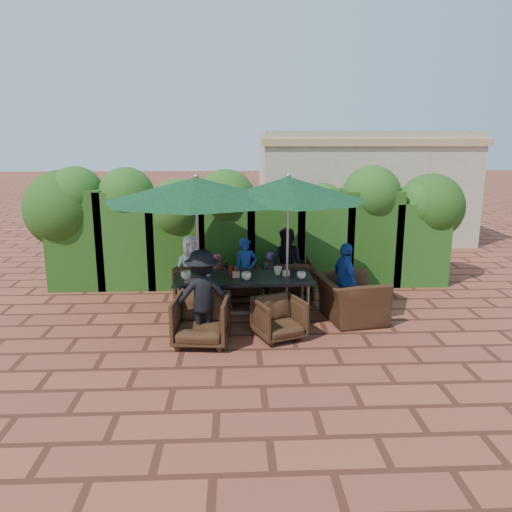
{
  "coord_description": "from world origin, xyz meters",
  "views": [
    {
      "loc": [
        -0.34,
        -7.87,
        3.01
      ],
      "look_at": [
        0.03,
        0.4,
        1.05
      ],
      "focal_mm": 35.0,
      "sensor_mm": 36.0,
      "label": 1
    }
  ],
  "objects_px": {
    "chair_far_right": "(290,278)",
    "umbrella_left": "(196,190)",
    "dining_table": "(243,281)",
    "chair_near_left": "(201,318)",
    "chair_near_right": "(279,316)",
    "chair_end_right": "(351,292)",
    "umbrella_right": "(288,189)",
    "chair_far_mid": "(239,282)",
    "chair_far_left": "(201,281)"
  },
  "relations": [
    {
      "from": "dining_table",
      "to": "chair_near_right",
      "type": "bearing_deg",
      "value": -57.67
    },
    {
      "from": "chair_far_right",
      "to": "chair_near_right",
      "type": "bearing_deg",
      "value": 79.48
    },
    {
      "from": "chair_near_left",
      "to": "chair_far_right",
      "type": "bearing_deg",
      "value": 58.68
    },
    {
      "from": "umbrella_left",
      "to": "chair_far_right",
      "type": "bearing_deg",
      "value": 33.69
    },
    {
      "from": "chair_end_right",
      "to": "chair_far_right",
      "type": "bearing_deg",
      "value": 29.44
    },
    {
      "from": "umbrella_left",
      "to": "chair_end_right",
      "type": "xyz_separation_m",
      "value": [
        2.54,
        -0.03,
        -1.72
      ]
    },
    {
      "from": "chair_far_left",
      "to": "chair_near_right",
      "type": "xyz_separation_m",
      "value": [
        1.3,
        -1.77,
        -0.07
      ]
    },
    {
      "from": "dining_table",
      "to": "chair_end_right",
      "type": "height_order",
      "value": "chair_end_right"
    },
    {
      "from": "umbrella_right",
      "to": "chair_far_right",
      "type": "xyz_separation_m",
      "value": [
        0.17,
        1.03,
        -1.79
      ]
    },
    {
      "from": "umbrella_right",
      "to": "chair_near_right",
      "type": "distance_m",
      "value": 2.06
    },
    {
      "from": "chair_far_left",
      "to": "chair_near_left",
      "type": "distance_m",
      "value": 1.93
    },
    {
      "from": "chair_far_right",
      "to": "chair_end_right",
      "type": "xyz_separation_m",
      "value": [
        0.9,
        -1.12,
        0.06
      ]
    },
    {
      "from": "chair_near_right",
      "to": "dining_table",
      "type": "bearing_deg",
      "value": 100.83
    },
    {
      "from": "chair_far_mid",
      "to": "umbrella_left",
      "type": "bearing_deg",
      "value": 45.96
    },
    {
      "from": "dining_table",
      "to": "chair_far_right",
      "type": "distance_m",
      "value": 1.4
    },
    {
      "from": "umbrella_right",
      "to": "chair_near_right",
      "type": "height_order",
      "value": "umbrella_right"
    },
    {
      "from": "chair_far_right",
      "to": "chair_near_right",
      "type": "relative_size",
      "value": 1.22
    },
    {
      "from": "umbrella_right",
      "to": "chair_far_right",
      "type": "relative_size",
      "value": 3.0
    },
    {
      "from": "chair_near_left",
      "to": "chair_far_mid",
      "type": "bearing_deg",
      "value": 79.59
    },
    {
      "from": "chair_far_right",
      "to": "chair_end_right",
      "type": "relative_size",
      "value": 0.76
    },
    {
      "from": "dining_table",
      "to": "chair_near_left",
      "type": "height_order",
      "value": "chair_near_left"
    },
    {
      "from": "umbrella_left",
      "to": "umbrella_right",
      "type": "relative_size",
      "value": 1.17
    },
    {
      "from": "umbrella_left",
      "to": "umbrella_right",
      "type": "bearing_deg",
      "value": 2.53
    },
    {
      "from": "dining_table",
      "to": "chair_far_right",
      "type": "bearing_deg",
      "value": 49.06
    },
    {
      "from": "dining_table",
      "to": "chair_far_left",
      "type": "bearing_deg",
      "value": 129.49
    },
    {
      "from": "umbrella_left",
      "to": "chair_far_left",
      "type": "bearing_deg",
      "value": 91.76
    },
    {
      "from": "chair_far_right",
      "to": "umbrella_left",
      "type": "bearing_deg",
      "value": 34.46
    },
    {
      "from": "umbrella_left",
      "to": "chair_near_right",
      "type": "xyz_separation_m",
      "value": [
        1.27,
        -0.78,
        -1.87
      ]
    },
    {
      "from": "dining_table",
      "to": "umbrella_right",
      "type": "distance_m",
      "value": 1.7
    },
    {
      "from": "umbrella_left",
      "to": "chair_far_right",
      "type": "relative_size",
      "value": 3.51
    },
    {
      "from": "chair_near_right",
      "to": "chair_end_right",
      "type": "relative_size",
      "value": 0.62
    },
    {
      "from": "chair_far_mid",
      "to": "chair_far_right",
      "type": "height_order",
      "value": "chair_far_right"
    },
    {
      "from": "chair_far_mid",
      "to": "chair_far_right",
      "type": "xyz_separation_m",
      "value": [
        0.97,
        0.05,
        0.05
      ]
    },
    {
      "from": "umbrella_right",
      "to": "chair_far_left",
      "type": "distance_m",
      "value": 2.51
    },
    {
      "from": "chair_far_mid",
      "to": "chair_end_right",
      "type": "height_order",
      "value": "chair_end_right"
    },
    {
      "from": "chair_near_right",
      "to": "chair_far_right",
      "type": "bearing_deg",
      "value": 57.21
    },
    {
      "from": "umbrella_left",
      "to": "umbrella_right",
      "type": "distance_m",
      "value": 1.47
    },
    {
      "from": "chair_far_right",
      "to": "chair_near_right",
      "type": "distance_m",
      "value": 1.91
    },
    {
      "from": "chair_far_mid",
      "to": "chair_far_right",
      "type": "distance_m",
      "value": 0.97
    },
    {
      "from": "chair_far_mid",
      "to": "chair_near_left",
      "type": "distance_m",
      "value": 2.07
    },
    {
      "from": "umbrella_right",
      "to": "chair_end_right",
      "type": "relative_size",
      "value": 2.28
    },
    {
      "from": "chair_far_left",
      "to": "dining_table",
      "type": "bearing_deg",
      "value": 143.15
    },
    {
      "from": "chair_far_right",
      "to": "chair_end_right",
      "type": "height_order",
      "value": "chair_end_right"
    },
    {
      "from": "umbrella_right",
      "to": "chair_far_mid",
      "type": "height_order",
      "value": "umbrella_right"
    },
    {
      "from": "chair_far_mid",
      "to": "chair_end_right",
      "type": "bearing_deg",
      "value": 139.18
    },
    {
      "from": "umbrella_left",
      "to": "chair_far_mid",
      "type": "height_order",
      "value": "umbrella_left"
    },
    {
      "from": "chair_near_left",
      "to": "chair_near_right",
      "type": "xyz_separation_m",
      "value": [
        1.18,
        0.16,
        -0.06
      ]
    },
    {
      "from": "chair_end_right",
      "to": "umbrella_left",
      "type": "bearing_deg",
      "value": 80.01
    },
    {
      "from": "umbrella_right",
      "to": "chair_near_left",
      "type": "xyz_separation_m",
      "value": [
        -1.38,
        -1.01,
        -1.8
      ]
    },
    {
      "from": "dining_table",
      "to": "chair_far_mid",
      "type": "distance_m",
      "value": 1.03
    }
  ]
}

